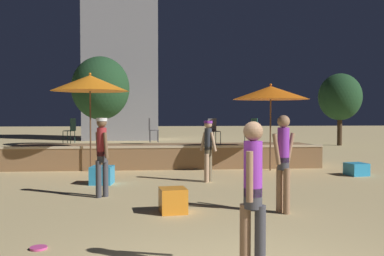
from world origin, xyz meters
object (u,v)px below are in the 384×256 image
patio_umbrella_1 (90,83)px  person_2 (208,147)px  patio_umbrella_0 (271,93)px  bistro_chair_0 (252,128)px  cube_seat_0 (102,175)px  cube_seat_1 (173,200)px  bistro_chair_3 (71,128)px  person_3 (283,158)px  bistro_chair_2 (213,129)px  cube_seat_2 (356,169)px  background_tree_1 (101,88)px  background_tree_0 (340,97)px  bistro_chair_1 (152,128)px  frisbee_disc (39,248)px  person_1 (253,191)px  person_0 (102,152)px

patio_umbrella_1 → person_2: (3.55, -2.37, -1.92)m
patio_umbrella_0 → bistro_chair_0: 1.93m
cube_seat_0 → person_2: bearing=2.2°
patio_umbrella_0 → person_2: size_ratio=1.69×
cube_seat_1 → bistro_chair_3: bistro_chair_3 is taller
person_3 → bistro_chair_2: 7.04m
cube_seat_1 → cube_seat_2: (5.80, 4.44, -0.05)m
cube_seat_2 → background_tree_1: (-9.21, 11.96, 3.13)m
patio_umbrella_1 → bistro_chair_3: 2.43m
person_2 → person_3: person_3 is taller
bistro_chair_3 → background_tree_0: (13.94, 8.76, 1.51)m
bistro_chair_2 → patio_umbrella_1: bearing=165.5°
patio_umbrella_1 → bistro_chair_1: 3.20m
background_tree_0 → frisbee_disc: bearing=-124.2°
patio_umbrella_0 → patio_umbrella_1: patio_umbrella_1 is taller
patio_umbrella_0 → person_1: bearing=-106.5°
cube_seat_2 → background_tree_1: 15.42m
cube_seat_1 → bistro_chair_2: bearing=76.0°
patio_umbrella_0 → person_2: patio_umbrella_0 is taller
person_2 → person_3: size_ratio=0.91×
person_0 → background_tree_1: bearing=-119.7°
cube_seat_2 → patio_umbrella_1: bearing=169.5°
bistro_chair_1 → bistro_chair_3: size_ratio=1.00×
bistro_chair_2 → frisbee_disc: size_ratio=3.79×
cube_seat_2 → cube_seat_0: bearing=-172.8°
patio_umbrella_1 → cube_seat_0: (0.67, -2.48, -2.64)m
bistro_chair_0 → background_tree_1: size_ratio=0.18×
person_0 → frisbee_disc: 3.85m
person_3 → bistro_chair_0: 7.55m
person_0 → bistro_chair_1: (1.06, 6.36, 0.33)m
background_tree_1 → cube_seat_2: bearing=-52.4°
bistro_chair_1 → background_tree_0: (11.05, 8.38, 1.51)m
person_0 → bistro_chair_3: (-1.83, 5.97, 0.33)m
cube_seat_2 → cube_seat_1: bearing=-142.5°
cube_seat_1 → person_1: bearing=-76.4°
cube_seat_0 → person_1: size_ratio=0.35×
person_2 → bistro_chair_0: (2.09, 3.66, 0.41)m
patio_umbrella_1 → frisbee_disc: size_ratio=13.55×
patio_umbrella_1 → bistro_chair_2: bearing=11.6°
cube_seat_1 → patio_umbrella_1: bearing=112.2°
patio_umbrella_1 → person_1: bearing=-70.8°
person_1 → person_3: person_3 is taller
cube_seat_0 → person_2: (2.89, 0.11, 0.72)m
patio_umbrella_0 → background_tree_0: (7.10, 10.61, 0.29)m
patio_umbrella_1 → bistro_chair_3: patio_umbrella_1 is taller
person_0 → bistro_chair_3: person_0 is taller
bistro_chair_1 → person_2: bearing=-164.4°
person_2 → bistro_chair_3: 6.04m
patio_umbrella_1 → cube_seat_2: size_ratio=4.87×
person_0 → background_tree_0: 19.16m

